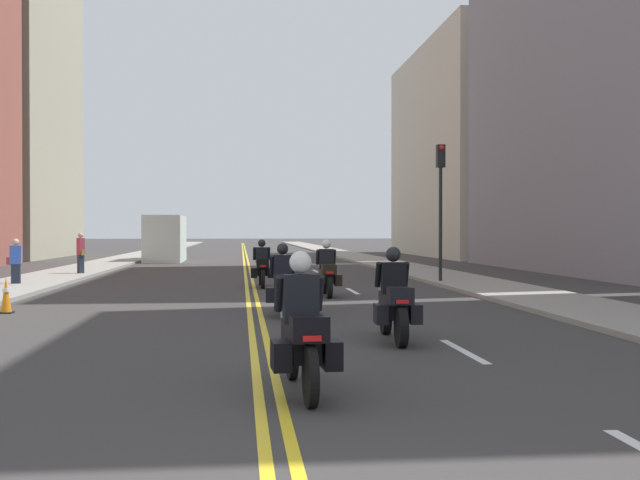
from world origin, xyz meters
name	(u,v)px	position (x,y,z in m)	size (l,w,h in m)	color
ground_plane	(246,259)	(0.00, 48.00, 0.00)	(264.00, 264.00, 0.00)	#373433
sidewalk_left	(128,258)	(-7.73, 48.00, 0.06)	(2.88, 144.00, 0.12)	gray
sidewalk_right	(360,258)	(7.73, 48.00, 0.06)	(2.88, 144.00, 0.12)	gray
centreline_yellow_inner	(244,259)	(-0.12, 48.00, 0.00)	(0.12, 132.00, 0.01)	yellow
centreline_yellow_outer	(247,259)	(0.12, 48.00, 0.00)	(0.12, 132.00, 0.01)	yellow
lane_dashes_white	(322,275)	(3.15, 29.00, 0.00)	(0.14, 56.40, 0.01)	silver
building_right_2	(473,152)	(17.20, 52.97, 7.83)	(8.36, 21.57, 15.67)	#BFB6A3
motorcycle_0	(302,335)	(0.38, 5.09, 0.68)	(0.78, 2.25, 1.65)	black
motorcycle_1	(394,304)	(2.27, 9.14, 0.65)	(0.77, 2.31, 1.61)	black
motorcycle_2	(283,286)	(0.61, 13.43, 0.65)	(0.77, 2.24, 1.61)	black
motorcycle_3	(327,274)	(2.14, 18.23, 0.65)	(0.76, 2.20, 1.63)	black
motorcycle_4	(262,267)	(0.38, 22.05, 0.66)	(0.77, 2.28, 1.60)	black
traffic_cone_0	(6,295)	(-5.66, 14.48, 0.41)	(0.31, 0.31, 0.83)	black
traffic_light_near	(441,188)	(6.69, 22.81, 3.40)	(0.28, 0.38, 4.92)	black
pedestrian_1	(16,262)	(-7.82, 22.90, 0.83)	(0.49, 0.25, 1.62)	#222737
pedestrian_2	(81,253)	(-6.95, 29.10, 0.94)	(0.39, 0.49, 1.81)	#222B3A
parked_truck	(166,241)	(-4.89, 44.33, 1.27)	(2.20, 6.50, 2.80)	silver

